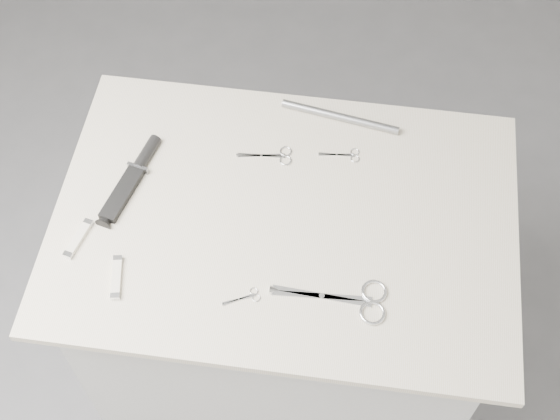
# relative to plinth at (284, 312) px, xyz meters

# --- Properties ---
(ground) EXTENTS (4.00, 4.00, 0.01)m
(ground) POSITION_rel_plinth_xyz_m (0.00, 0.00, -0.46)
(ground) COLOR slate
(ground) RESTS_ON ground
(plinth) EXTENTS (0.90, 0.60, 0.90)m
(plinth) POSITION_rel_plinth_xyz_m (0.00, 0.00, 0.00)
(plinth) COLOR silver
(plinth) RESTS_ON ground
(display_board) EXTENTS (1.00, 0.70, 0.02)m
(display_board) POSITION_rel_plinth_xyz_m (0.00, 0.00, 0.46)
(display_board) COLOR beige
(display_board) RESTS_ON plinth
(large_shears) EXTENTS (0.23, 0.10, 0.01)m
(large_shears) POSITION_rel_plinth_xyz_m (0.17, -0.18, 0.47)
(large_shears) COLOR silver
(large_shears) RESTS_ON display_board
(embroidery_scissors_a) EXTENTS (0.13, 0.05, 0.00)m
(embroidery_scissors_a) POSITION_rel_plinth_xyz_m (-0.04, 0.16, 0.47)
(embroidery_scissors_a) COLOR silver
(embroidery_scissors_a) RESTS_ON display_board
(embroidery_scissors_b) EXTENTS (0.09, 0.04, 0.00)m
(embroidery_scissors_b) POSITION_rel_plinth_xyz_m (0.12, 0.19, 0.47)
(embroidery_scissors_b) COLOR silver
(embroidery_scissors_b) RESTS_ON display_board
(tiny_scissors) EXTENTS (0.08, 0.05, 0.00)m
(tiny_scissors) POSITION_rel_plinth_xyz_m (-0.05, -0.20, 0.47)
(tiny_scissors) COLOR silver
(tiny_scissors) RESTS_ON display_board
(sheathed_knife) EXTENTS (0.09, 0.24, 0.03)m
(sheathed_knife) POSITION_rel_plinth_xyz_m (-0.35, 0.06, 0.48)
(sheathed_knife) COLOR black
(sheathed_knife) RESTS_ON display_board
(pocket_knife_a) EXTENTS (0.04, 0.10, 0.01)m
(pocket_knife_a) POSITION_rel_plinth_xyz_m (-0.32, -0.20, 0.48)
(pocket_knife_a) COLOR white
(pocket_knife_a) RESTS_ON display_board
(pocket_knife_b) EXTENTS (0.04, 0.10, 0.01)m
(pocket_knife_b) POSITION_rel_plinth_xyz_m (-0.43, -0.12, 0.48)
(pocket_knife_b) COLOR white
(pocket_knife_b) RESTS_ON display_board
(metal_rail) EXTENTS (0.28, 0.07, 0.02)m
(metal_rail) POSITION_rel_plinth_xyz_m (0.09, 0.29, 0.48)
(metal_rail) COLOR gray
(metal_rail) RESTS_ON display_board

